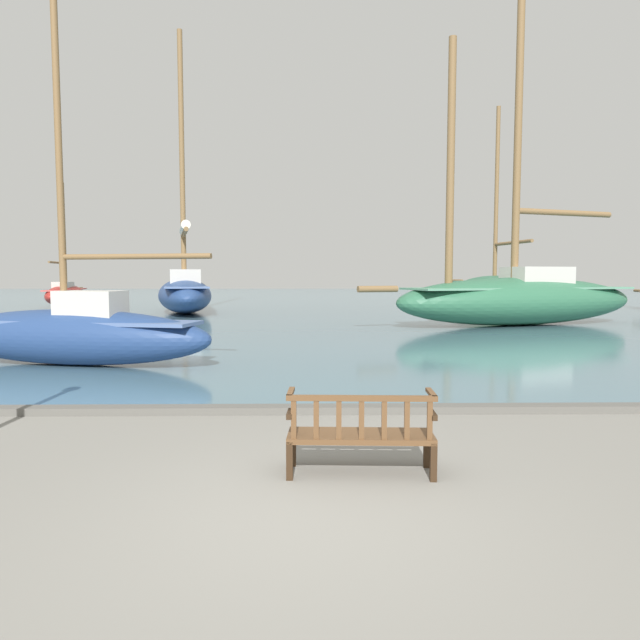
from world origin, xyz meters
The scene contains 9 objects.
ground_plane centered at (0.00, 0.00, 0.00)m, with size 160.00×160.00×0.00m, color gray.
harbor_water centered at (0.00, 44.00, 0.04)m, with size 100.00×80.00×0.08m, color slate.
quay_edge_kerb centered at (0.00, 3.85, 0.06)m, with size 40.00×0.30×0.12m, color #5B5954.
park_bench centered at (0.59, 1.05, 0.47)m, with size 1.62×0.59×0.92m.
sailboat_nearest_starboard centered at (-7.07, 27.29, 1.31)m, with size 5.43×11.20×15.62m.
sailboat_far_port centered at (13.91, 37.23, 1.25)m, with size 5.03×13.63×14.45m.
sailboat_mid_port centered at (-16.90, 34.65, 0.89)m, with size 2.95×8.69×8.45m.
sailboat_mid_starboard centered at (8.87, 18.86, 1.36)m, with size 13.03×6.57×16.09m.
sailboat_far_starboard centered at (-5.55, 8.37, 0.84)m, with size 7.17×3.06×8.67m.
Camera 1 is at (0.04, -5.06, 2.19)m, focal length 32.00 mm.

